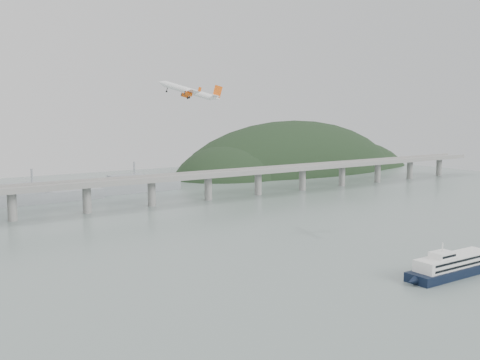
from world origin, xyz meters
TOP-DOWN VIEW (x-y plane):
  - ground at (0.00, 0.00)m, footprint 900.00×900.00m
  - bridge at (-1.15, 200.00)m, footprint 800.00×22.00m
  - headland at (285.18, 331.75)m, footprint 365.00×155.00m
  - ferry at (48.66, -38.14)m, footprint 82.70×14.92m
  - airliner at (-4.97, 96.99)m, footprint 35.94×33.45m

SIDE VIEW (x-z plane):
  - headland at x=285.18m, z-range -97.34..58.66m
  - ground at x=0.00m, z-range 0.00..0.00m
  - ferry at x=48.66m, z-range -3.57..12.04m
  - bridge at x=-1.15m, z-range 5.70..29.60m
  - airliner at x=-4.97m, z-range 75.80..88.61m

